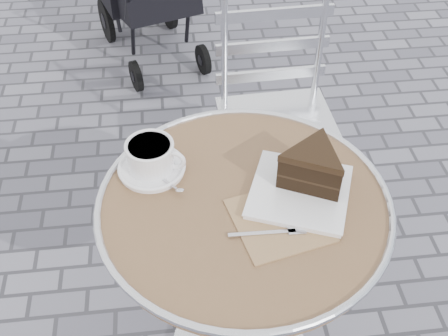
{
  "coord_description": "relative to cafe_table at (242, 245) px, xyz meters",
  "views": [
    {
      "loc": [
        -0.15,
        -0.9,
        1.72
      ],
      "look_at": [
        -0.04,
        0.07,
        0.78
      ],
      "focal_mm": 45.0,
      "sensor_mm": 36.0,
      "label": 1
    }
  ],
  "objects": [
    {
      "name": "cappuccino_set",
      "position": [
        -0.22,
        0.14,
        0.2
      ],
      "size": [
        0.17,
        0.19,
        0.09
      ],
      "rotation": [
        0.0,
        0.0,
        -0.34
      ],
      "color": "white",
      "rests_on": "cafe_table"
    },
    {
      "name": "cafe_table",
      "position": [
        0.0,
        0.0,
        0.0
      ],
      "size": [
        0.72,
        0.72,
        0.74
      ],
      "color": "silver",
      "rests_on": "ground"
    },
    {
      "name": "bistro_chair",
      "position": [
        0.21,
        0.68,
        -0.02
      ],
      "size": [
        0.42,
        0.42,
        0.89
      ],
      "rotation": [
        0.0,
        0.0,
        0.04
      ],
      "color": "silver",
      "rests_on": "ground"
    },
    {
      "name": "cake_plate_set",
      "position": [
        0.16,
        0.02,
        0.22
      ],
      "size": [
        0.36,
        0.35,
        0.12
      ],
      "rotation": [
        0.0,
        0.0,
        -0.38
      ],
      "color": "#9A7454",
      "rests_on": "cafe_table"
    }
  ]
}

